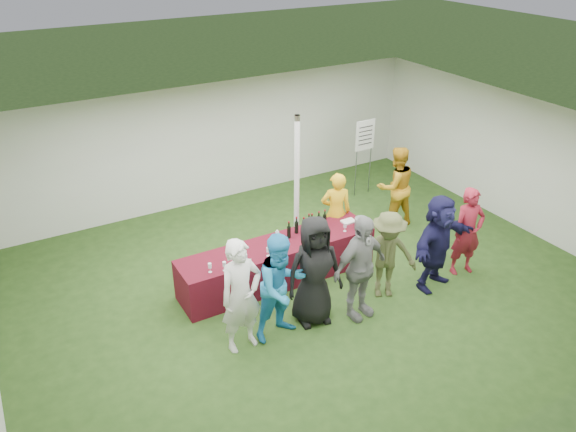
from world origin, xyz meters
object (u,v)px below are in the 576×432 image
serving_table (278,262)px  staff_pourer (336,212)px  customer_0 (241,296)px  wine_list_sign (365,141)px  customer_2 (314,271)px  dump_bucket (361,223)px  customer_1 (281,287)px  customer_5 (437,242)px  customer_4 (387,255)px  customer_6 (468,232)px  staff_back (395,186)px  customer_3 (360,268)px

serving_table → staff_pourer: 1.60m
serving_table → customer_0: 1.90m
wine_list_sign → customer_2: size_ratio=0.97×
dump_bucket → customer_0: 3.11m
staff_pourer → customer_2: customer_2 is taller
serving_table → customer_1: size_ratio=2.05×
customer_1 → customer_5: customer_1 is taller
customer_2 → customer_4: bearing=8.5°
wine_list_sign → customer_5: size_ratio=1.03×
customer_6 → customer_2: bearing=-172.0°
wine_list_sign → staff_pourer: wine_list_sign is taller
dump_bucket → staff_pourer: staff_pourer is taller
wine_list_sign → customer_5: (-1.15, -3.66, -0.44)m
customer_5 → customer_6: size_ratio=1.05×
customer_0 → customer_6: 4.38m
serving_table → staff_back: 3.24m
serving_table → staff_pourer: staff_pourer is taller
customer_2 → customer_6: customer_2 is taller
customer_4 → wine_list_sign: bearing=85.1°
serving_table → wine_list_sign: size_ratio=2.00×
staff_pourer → customer_0: bearing=53.8°
staff_pourer → customer_5: size_ratio=0.93×
staff_pourer → serving_table: bearing=38.2°
wine_list_sign → customer_0: bearing=-144.0°
customer_0 → customer_4: (2.68, -0.01, -0.13)m
customer_0 → dump_bucket: bearing=14.5°
customer_0 → customer_4: bearing=-5.5°
customer_3 → customer_6: 2.43m
serving_table → wine_list_sign: bearing=32.4°
customer_0 → serving_table: bearing=39.0°
customer_0 → customer_4: customer_0 is taller
customer_6 → staff_back: bearing=99.4°
wine_list_sign → customer_6: wine_list_sign is taller
wine_list_sign → customer_3: bearing=-127.2°
serving_table → customer_5: size_ratio=2.06×
customer_4 → staff_back: bearing=73.8°
serving_table → customer_4: bearing=-43.1°
dump_bucket → customer_4: 1.09m
wine_list_sign → staff_back: (-0.30, -1.51, -0.45)m
customer_1 → customer_4: customer_1 is taller
dump_bucket → customer_6: bearing=-39.5°
customer_2 → customer_5: 2.35m
customer_3 → customer_0: bearing=164.9°
customer_1 → customer_5: (2.95, -0.17, -0.01)m
wine_list_sign → customer_2: bearing=-135.5°
customer_0 → customer_6: bearing=-7.2°
customer_2 → customer_0: bearing=-169.4°
dump_bucket → customer_2: bearing=-148.2°
dump_bucket → customer_5: customer_5 is taller
customer_5 → customer_6: bearing=-9.8°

